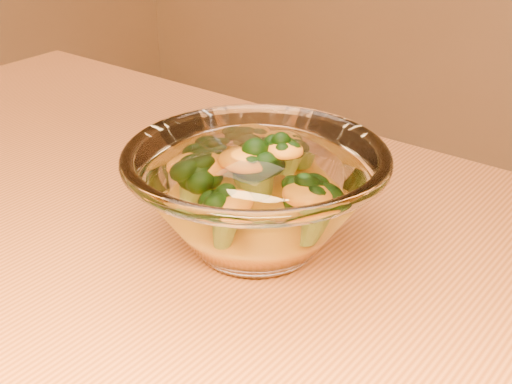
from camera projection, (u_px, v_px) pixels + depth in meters
glass_bowl at (256, 197)px, 0.58m from camera, size 0.21×0.21×0.09m
cheese_sauce at (256, 219)px, 0.59m from camera, size 0.11×0.11×0.03m
broccoli_heap at (251, 179)px, 0.58m from camera, size 0.15×0.13×0.07m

